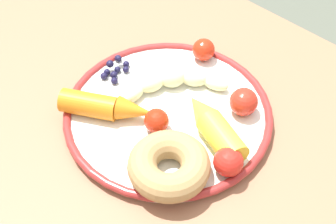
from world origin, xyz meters
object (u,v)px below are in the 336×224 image
object	(u,v)px
dining_table	(140,162)
tomato_mid	(244,102)
donut	(169,166)
tomato_near	(157,121)
banana	(173,82)
plate	(168,113)
carrot_orange	(107,108)
blueberry_pile	(115,69)
tomato_far	(204,50)
carrot_yellow	(213,126)
tomato_extra	(228,162)

from	to	relation	value
dining_table	tomato_mid	distance (m)	0.20
donut	tomato_near	world-z (taller)	donut
banana	plate	bearing A→B (deg)	-55.81
carrot_orange	plate	bearing A→B (deg)	48.55
blueberry_pile	tomato_far	size ratio (longest dim) A/B	1.50
dining_table	tomato_mid	bearing A→B (deg)	48.94
plate	blueberry_pile	size ratio (longest dim) A/B	5.66
banana	carrot_orange	xyz separation A→B (m)	(-0.03, -0.11, 0.01)
banana	blueberry_pile	size ratio (longest dim) A/B	2.55
dining_table	donut	size ratio (longest dim) A/B	11.16
tomato_mid	tomato_far	world-z (taller)	tomato_mid
tomato_near	dining_table	bearing A→B (deg)	-169.44
banana	carrot_yellow	distance (m)	0.11
plate	tomato_extra	distance (m)	0.13
tomato_mid	plate	bearing A→B (deg)	-136.04
banana	tomato_mid	bearing A→B (deg)	17.77
dining_table	donut	bearing A→B (deg)	-20.87
dining_table	tomato_far	xyz separation A→B (m)	(-0.02, 0.17, 0.12)
dining_table	blueberry_pile	bearing A→B (deg)	154.74
dining_table	tomato_extra	world-z (taller)	tomato_extra
dining_table	plate	distance (m)	0.11
dining_table	banana	world-z (taller)	banana
banana	tomato_mid	xyz separation A→B (m)	(0.11, 0.03, 0.01)
carrot_yellow	blueberry_pile	xyz separation A→B (m)	(-0.19, -0.01, -0.01)
plate	banana	bearing A→B (deg)	124.19
banana	tomato_extra	size ratio (longest dim) A/B	3.46
banana	carrot_yellow	xyz separation A→B (m)	(0.10, -0.03, 0.01)
dining_table	plate	xyz separation A→B (m)	(0.02, 0.04, 0.10)
banana	donut	world-z (taller)	donut
blueberry_pile	tomato_far	bearing A→B (deg)	56.83
banana	carrot_orange	world-z (taller)	carrot_orange
carrot_yellow	tomato_extra	bearing A→B (deg)	-31.70
donut	plate	bearing A→B (deg)	134.09
tomato_far	banana	bearing A→B (deg)	-82.11
carrot_orange	tomato_extra	bearing A→B (deg)	13.10
carrot_yellow	tomato_mid	xyz separation A→B (m)	(0.00, 0.06, 0.00)
plate	tomato_near	size ratio (longest dim) A/B	8.67
dining_table	tomato_near	distance (m)	0.13
banana	donut	size ratio (longest dim) A/B	1.28
banana	tomato_extra	world-z (taller)	tomato_extra
carrot_yellow	tomato_far	distance (m)	0.16
tomato_far	carrot_yellow	bearing A→B (deg)	-44.82
blueberry_pile	carrot_orange	bearing A→B (deg)	-48.91
banana	carrot_yellow	bearing A→B (deg)	-16.41
donut	tomato_extra	world-z (taller)	same
plate	blueberry_pile	distance (m)	0.12
carrot_yellow	donut	bearing A→B (deg)	-88.78
donut	tomato_near	size ratio (longest dim) A/B	3.06
dining_table	carrot_yellow	xyz separation A→B (m)	(0.10, 0.05, 0.12)
dining_table	plate	size ratio (longest dim) A/B	3.93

